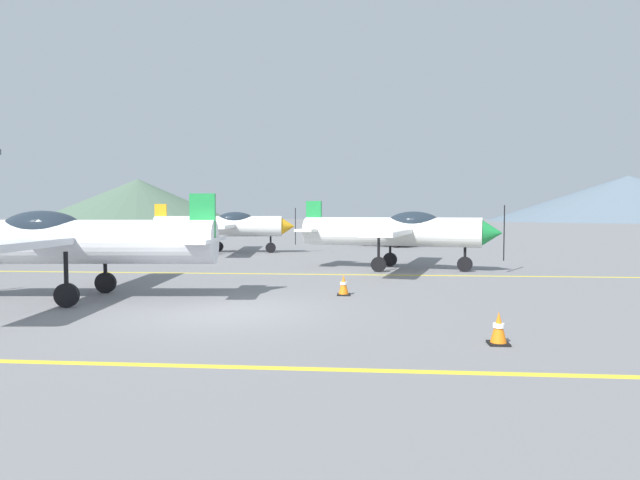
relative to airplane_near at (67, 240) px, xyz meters
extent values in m
plane|color=slate|center=(4.73, -1.36, -1.61)|extent=(400.00, 400.00, 0.00)
cube|color=yellow|center=(4.73, -5.79, -1.60)|extent=(80.00, 0.16, 0.01)
cube|color=yellow|center=(4.73, 6.40, -1.60)|extent=(80.00, 0.16, 0.01)
cylinder|color=silver|center=(0.32, 0.03, -0.05)|extent=(7.41, 1.80, 1.19)
ellipsoid|color=#1E2833|center=(-0.65, -0.05, 0.31)|extent=(2.23, 1.15, 0.97)
cube|color=silver|center=(-0.11, -0.01, 0.01)|extent=(1.98, 9.55, 0.17)
cube|color=silver|center=(3.65, 0.31, 0.01)|extent=(0.99, 2.86, 0.11)
cube|color=#1E8C3F|center=(3.65, 0.31, 0.60)|extent=(0.69, 0.19, 1.29)
cylinder|color=black|center=(0.43, 1.23, -0.77)|extent=(0.11, 0.11, 1.08)
cylinder|color=black|center=(0.43, 1.23, -1.31)|extent=(0.61, 0.18, 0.60)
cylinder|color=black|center=(0.63, -1.14, -0.77)|extent=(0.11, 0.11, 1.08)
cylinder|color=black|center=(0.63, -1.14, -1.31)|extent=(0.61, 0.18, 0.60)
cylinder|color=white|center=(9.01, 8.53, -0.05)|extent=(7.40, 2.89, 1.19)
cone|color=#1E8C3F|center=(12.94, 7.57, -0.05)|extent=(0.97, 1.16, 1.01)
cube|color=black|center=(13.36, 7.47, -0.05)|extent=(0.07, 0.14, 2.16)
ellipsoid|color=#1E2833|center=(9.96, 8.30, 0.31)|extent=(2.32, 1.45, 0.97)
cube|color=white|center=(9.43, 8.43, 0.01)|extent=(3.40, 9.50, 0.17)
cube|color=white|center=(5.77, 9.32, 0.01)|extent=(1.40, 2.90, 0.11)
cube|color=#1E8C3F|center=(5.77, 9.32, 0.60)|extent=(0.69, 0.29, 1.29)
cylinder|color=black|center=(11.95, 7.82, -0.77)|extent=(0.11, 0.11, 1.08)
cylinder|color=black|center=(11.95, 7.82, -1.31)|extent=(0.62, 0.27, 0.60)
cylinder|color=black|center=(8.52, 7.43, -0.77)|extent=(0.11, 0.11, 1.08)
cylinder|color=black|center=(8.52, 7.43, -1.31)|extent=(0.62, 0.27, 0.60)
cylinder|color=black|center=(9.09, 9.73, -0.77)|extent=(0.11, 0.11, 1.08)
cylinder|color=black|center=(9.09, 9.73, -1.31)|extent=(0.62, 0.27, 0.60)
cylinder|color=white|center=(-0.54, 16.72, -0.05)|extent=(7.42, 2.07, 1.19)
cone|color=#F2A519|center=(3.48, 17.21, -0.05)|extent=(0.87, 1.09, 1.01)
cube|color=black|center=(3.90, 17.26, -0.05)|extent=(0.06, 0.13, 2.16)
ellipsoid|color=#1E2833|center=(0.43, 16.83, 0.31)|extent=(2.26, 1.23, 0.97)
cube|color=white|center=(-0.11, 16.77, 0.01)|extent=(2.34, 9.56, 0.17)
cube|color=white|center=(-3.85, 16.31, 0.01)|extent=(1.09, 2.87, 0.11)
cube|color=#F2A519|center=(-3.85, 16.31, 0.60)|extent=(0.69, 0.21, 1.29)
cylinder|color=black|center=(2.46, 17.09, -0.77)|extent=(0.11, 0.11, 1.08)
cylinder|color=black|center=(2.46, 17.09, -1.31)|extent=(0.62, 0.20, 0.60)
cylinder|color=black|center=(-0.61, 15.51, -0.77)|extent=(0.11, 0.11, 1.08)
cylinder|color=black|center=(-0.61, 15.51, -1.31)|extent=(0.62, 0.20, 0.60)
cylinder|color=black|center=(-0.90, 17.87, -0.77)|extent=(0.11, 0.11, 1.08)
cylinder|color=black|center=(-0.90, 17.87, -1.31)|extent=(0.62, 0.20, 0.60)
cube|color=black|center=(9.55, 24.13, -0.91)|extent=(4.41, 4.20, 0.75)
cube|color=black|center=(9.66, 24.03, -0.26)|extent=(2.85, 2.78, 0.55)
cylinder|color=black|center=(9.09, 25.74, -1.29)|extent=(0.62, 0.59, 0.64)
cylinder|color=black|center=(7.89, 24.40, -1.29)|extent=(0.62, 0.59, 0.64)
cylinder|color=black|center=(11.21, 23.86, -1.29)|extent=(0.62, 0.59, 0.64)
cylinder|color=black|center=(10.01, 22.51, -1.29)|extent=(0.62, 0.59, 0.64)
cube|color=black|center=(10.36, -4.03, -1.59)|extent=(0.36, 0.36, 0.04)
cone|color=orange|center=(10.36, -4.03, -1.29)|extent=(0.29, 0.29, 0.55)
cylinder|color=white|center=(10.36, -4.03, -1.27)|extent=(0.20, 0.20, 0.08)
cube|color=black|center=(7.39, 1.39, -1.59)|extent=(0.36, 0.36, 0.04)
cone|color=orange|center=(7.39, 1.39, -1.29)|extent=(0.29, 0.29, 0.55)
cylinder|color=white|center=(7.39, 1.39, -1.27)|extent=(0.20, 0.20, 0.08)
cone|color=#4C6651|center=(-67.69, 157.74, 5.22)|extent=(62.46, 62.46, 13.67)
cone|color=slate|center=(82.36, 144.11, 4.86)|extent=(77.03, 77.03, 12.94)
camera|label=1|loc=(7.99, -13.56, 0.73)|focal=29.73mm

